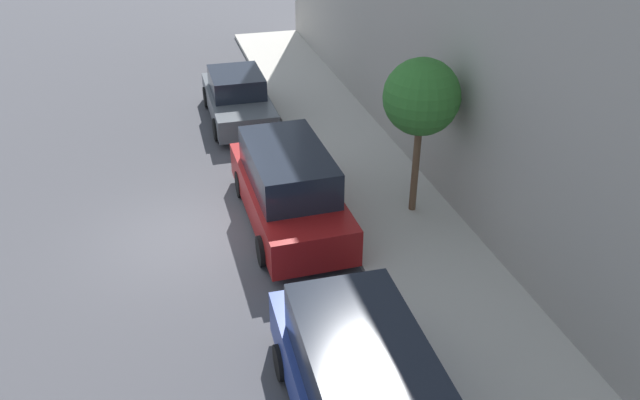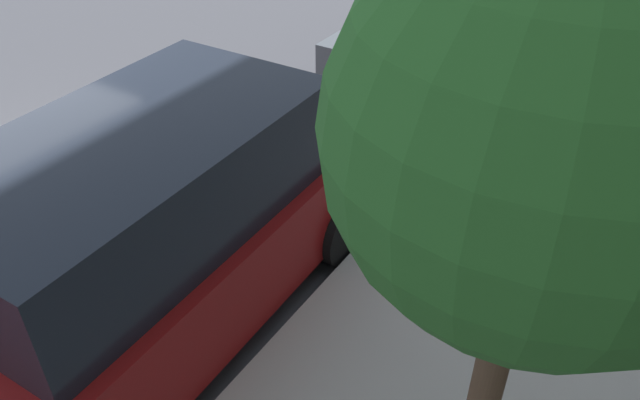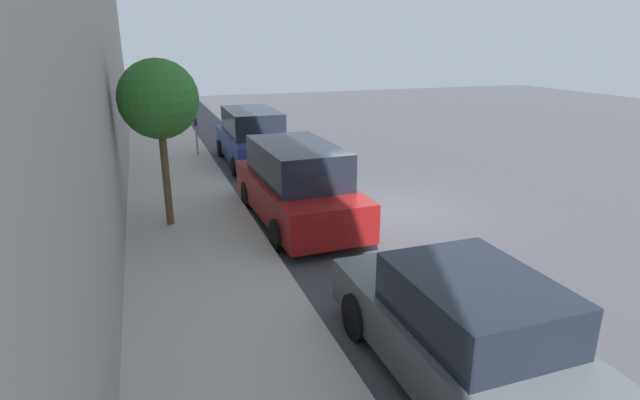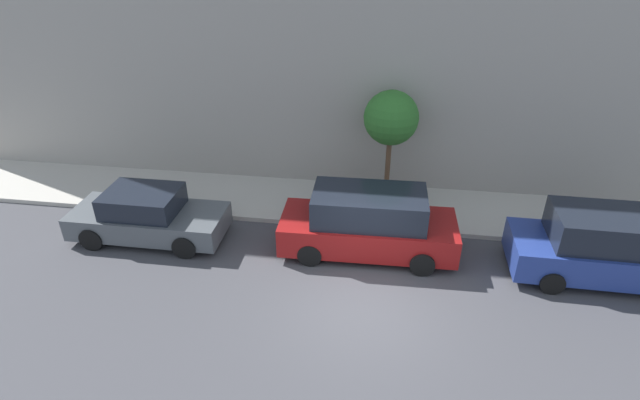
{
  "view_description": "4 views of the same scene",
  "coord_description": "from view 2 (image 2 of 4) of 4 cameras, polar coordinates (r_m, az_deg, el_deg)",
  "views": [
    {
      "loc": [
        -0.11,
        -12.26,
        7.89
      ],
      "look_at": [
        2.97,
        -0.85,
        1.0
      ],
      "focal_mm": 35.0,
      "sensor_mm": 36.0,
      "label": 1
    },
    {
      "loc": [
        5.75,
        -2.53,
        4.12
      ],
      "look_at": [
        3.41,
        1.11,
        1.0
      ],
      "focal_mm": 35.0,
      "sensor_mm": 36.0,
      "label": 2
    },
    {
      "loc": [
        5.75,
        10.93,
        4.19
      ],
      "look_at": [
        2.42,
        1.56,
        1.0
      ],
      "focal_mm": 28.0,
      "sensor_mm": 36.0,
      "label": 3
    },
    {
      "loc": [
        -9.46,
        -0.33,
        8.35
      ],
      "look_at": [
        3.44,
        1.53,
        1.0
      ],
      "focal_mm": 28.0,
      "sensor_mm": 36.0,
      "label": 4
    }
  ],
  "objects": [
    {
      "name": "parked_minivan_second",
      "position": [
        5.26,
        -15.41,
        -3.2
      ],
      "size": [
        2.02,
        4.94,
        1.9
      ],
      "color": "maroon",
      "rests_on": "ground_plane"
    },
    {
      "name": "parked_sedan_third",
      "position": [
        10.26,
        11.25,
        15.8
      ],
      "size": [
        1.92,
        4.5,
        1.54
      ],
      "color": "#4C5156",
      "rests_on": "ground_plane"
    },
    {
      "name": "street_tree",
      "position": [
        2.44,
        20.15,
        5.36
      ],
      "size": [
        1.71,
        1.71,
        3.7
      ],
      "color": "brown",
      "rests_on": "sidewalk"
    }
  ]
}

